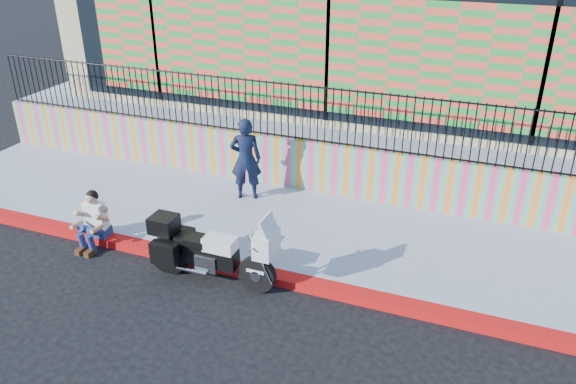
% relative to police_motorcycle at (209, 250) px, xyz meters
% --- Properties ---
extents(ground, '(90.00, 90.00, 0.00)m').
position_rel_police_motorcycle_xyz_m(ground, '(0.55, 0.35, -0.59)').
color(ground, black).
rests_on(ground, ground).
extents(red_curb, '(16.00, 0.30, 0.15)m').
position_rel_police_motorcycle_xyz_m(red_curb, '(0.55, 0.35, -0.51)').
color(red_curb, '#B60D0D').
rests_on(red_curb, ground).
extents(sidewalk, '(16.00, 3.00, 0.15)m').
position_rel_police_motorcycle_xyz_m(sidewalk, '(0.55, 2.00, -0.51)').
color(sidewalk, '#989EB6').
rests_on(sidewalk, ground).
extents(mural_wall, '(16.00, 0.20, 1.10)m').
position_rel_police_motorcycle_xyz_m(mural_wall, '(0.55, 3.60, 0.11)').
color(mural_wall, '#FF4375').
rests_on(mural_wall, sidewalk).
extents(metal_fence, '(15.80, 0.04, 1.20)m').
position_rel_police_motorcycle_xyz_m(metal_fence, '(0.55, 3.60, 1.26)').
color(metal_fence, black).
rests_on(metal_fence, mural_wall).
extents(elevated_platform, '(16.00, 10.00, 1.25)m').
position_rel_police_motorcycle_xyz_m(elevated_platform, '(0.55, 8.70, 0.04)').
color(elevated_platform, '#989EB6').
rests_on(elevated_platform, ground).
extents(storefront_building, '(14.00, 8.06, 4.00)m').
position_rel_police_motorcycle_xyz_m(storefront_building, '(0.55, 8.48, 2.66)').
color(storefront_building, tan).
rests_on(storefront_building, elevated_platform).
extents(police_motorcycle, '(2.25, 0.74, 1.40)m').
position_rel_police_motorcycle_xyz_m(police_motorcycle, '(0.00, 0.00, 0.00)').
color(police_motorcycle, black).
rests_on(police_motorcycle, ground).
extents(police_officer, '(0.74, 0.62, 1.73)m').
position_rel_police_motorcycle_xyz_m(police_officer, '(-0.60, 2.75, 0.43)').
color(police_officer, black).
rests_on(police_officer, sidewalk).
extents(seated_man, '(0.54, 0.71, 1.06)m').
position_rel_police_motorcycle_xyz_m(seated_man, '(-2.48, 0.16, -0.14)').
color(seated_man, navy).
rests_on(seated_man, ground).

